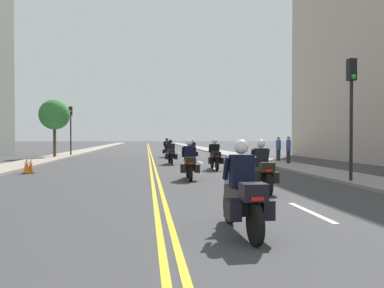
# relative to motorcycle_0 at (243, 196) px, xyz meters

# --- Properties ---
(ground_plane) EXTENTS (264.00, 264.00, 0.00)m
(ground_plane) POSITION_rel_motorcycle_0_xyz_m (-1.33, 41.80, -0.69)
(ground_plane) COLOR #3E3D3F
(sidewalk_left) EXTENTS (2.39, 144.00, 0.12)m
(sidewalk_left) POSITION_rel_motorcycle_0_xyz_m (-9.27, 41.80, -0.63)
(sidewalk_left) COLOR gray
(sidewalk_left) RESTS_ON ground
(sidewalk_right) EXTENTS (2.39, 144.00, 0.12)m
(sidewalk_right) POSITION_rel_motorcycle_0_xyz_m (6.62, 41.80, -0.63)
(sidewalk_right) COLOR gray
(sidewalk_right) RESTS_ON ground
(centreline_yellow_inner) EXTENTS (0.12, 132.00, 0.01)m
(centreline_yellow_inner) POSITION_rel_motorcycle_0_xyz_m (-1.45, 41.80, -0.68)
(centreline_yellow_inner) COLOR yellow
(centreline_yellow_inner) RESTS_ON ground
(centreline_yellow_outer) EXTENTS (0.12, 132.00, 0.01)m
(centreline_yellow_outer) POSITION_rel_motorcycle_0_xyz_m (-1.21, 41.80, -0.68)
(centreline_yellow_outer) COLOR yellow
(centreline_yellow_outer) RESTS_ON ground
(lane_dashes_white) EXTENTS (0.14, 56.40, 0.01)m
(lane_dashes_white) POSITION_rel_motorcycle_0_xyz_m (2.05, 22.80, -0.68)
(lane_dashes_white) COLOR silver
(lane_dashes_white) RESTS_ON ground
(building_right_1) EXTENTS (7.28, 14.76, 21.65)m
(building_right_1) POSITION_rel_motorcycle_0_xyz_m (15.83, 21.52, 10.14)
(building_right_1) COLOR #C2AFA1
(building_right_1) RESTS_ON ground
(motorcycle_0) EXTENTS (0.78, 2.29, 1.67)m
(motorcycle_0) POSITION_rel_motorcycle_0_xyz_m (0.00, 0.00, 0.00)
(motorcycle_0) COLOR black
(motorcycle_0) RESTS_ON ground
(motorcycle_1) EXTENTS (0.77, 2.18, 1.65)m
(motorcycle_1) POSITION_rel_motorcycle_0_xyz_m (1.83, 4.85, -0.03)
(motorcycle_1) COLOR black
(motorcycle_1) RESTS_ON ground
(motorcycle_2) EXTENTS (0.77, 2.07, 1.63)m
(motorcycle_2) POSITION_rel_motorcycle_0_xyz_m (0.04, 8.79, -0.03)
(motorcycle_2) COLOR black
(motorcycle_2) RESTS_ON ground
(motorcycle_3) EXTENTS (0.77, 2.31, 1.64)m
(motorcycle_3) POSITION_rel_motorcycle_0_xyz_m (1.90, 13.32, -0.01)
(motorcycle_3) COLOR black
(motorcycle_3) RESTS_ON ground
(motorcycle_4) EXTENTS (0.77, 2.23, 1.59)m
(motorcycle_4) POSITION_rel_motorcycle_0_xyz_m (-0.16, 17.71, -0.03)
(motorcycle_4) COLOR black
(motorcycle_4) RESTS_ON ground
(motorcycle_5) EXTENTS (0.76, 2.23, 1.63)m
(motorcycle_5) POSITION_rel_motorcycle_0_xyz_m (1.74, 22.05, -0.02)
(motorcycle_5) COLOR black
(motorcycle_5) RESTS_ON ground
(motorcycle_6) EXTENTS (0.77, 2.25, 1.66)m
(motorcycle_6) POSITION_rel_motorcycle_0_xyz_m (0.07, 26.52, -0.01)
(motorcycle_6) COLOR black
(motorcycle_6) RESTS_ON ground
(traffic_cone_0) EXTENTS (0.31, 0.31, 0.74)m
(traffic_cone_0) POSITION_rel_motorcycle_0_xyz_m (-7.16, 12.47, -0.32)
(traffic_cone_0) COLOR black
(traffic_cone_0) RESTS_ON ground
(traffic_cone_1) EXTENTS (0.37, 0.37, 0.79)m
(traffic_cone_1) POSITION_rel_motorcycle_0_xyz_m (-7.30, 12.31, -0.30)
(traffic_cone_1) COLOR black
(traffic_cone_1) RESTS_ON ground
(traffic_light_near) EXTENTS (0.28, 0.38, 4.60)m
(traffic_light_near) POSITION_rel_motorcycle_0_xyz_m (5.82, 6.79, 2.48)
(traffic_light_near) COLOR black
(traffic_light_near) RESTS_ON ground
(traffic_light_far) EXTENTS (0.28, 0.38, 4.50)m
(traffic_light_far) POSITION_rel_motorcycle_0_xyz_m (-8.47, 29.10, 2.43)
(traffic_light_far) COLOR black
(traffic_light_far) RESTS_ON ground
(pedestrian_0) EXTENTS (0.38, 0.49, 1.80)m
(pedestrian_0) POSITION_rel_motorcycle_0_xyz_m (7.06, 16.30, 0.25)
(pedestrian_0) COLOR #2B2536
(pedestrian_0) RESTS_ON ground
(pedestrian_1) EXTENTS (0.43, 0.47, 1.77)m
(pedestrian_1) POSITION_rel_motorcycle_0_xyz_m (7.32, 18.85, 0.23)
(pedestrian_1) COLOR #212B33
(pedestrian_1) RESTS_ON ground
(street_tree_0) EXTENTS (2.51, 2.51, 4.87)m
(street_tree_0) POSITION_rel_motorcycle_0_xyz_m (-9.27, 26.40, 2.91)
(street_tree_0) COLOR #493A25
(street_tree_0) RESTS_ON ground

